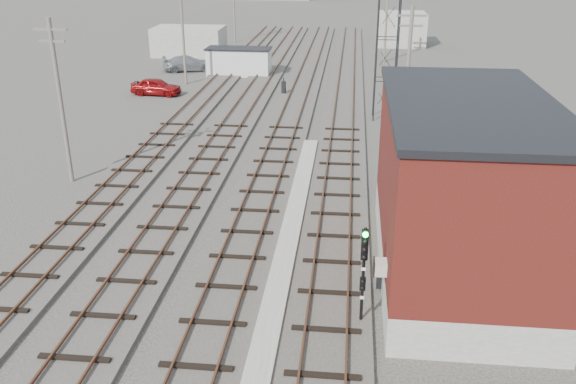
# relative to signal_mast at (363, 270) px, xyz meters

# --- Properties ---
(ground) EXTENTS (320.00, 320.00, 0.00)m
(ground) POSITION_rel_signal_mast_xyz_m (-3.70, 52.21, -2.20)
(ground) COLOR #282621
(ground) RESTS_ON ground
(track_right) EXTENTS (3.20, 90.00, 0.39)m
(track_right) POSITION_rel_signal_mast_xyz_m (-1.20, 31.21, -2.10)
(track_right) COLOR #332D28
(track_right) RESTS_ON ground
(track_mid_right) EXTENTS (3.20, 90.00, 0.39)m
(track_mid_right) POSITION_rel_signal_mast_xyz_m (-5.20, 31.21, -2.10)
(track_mid_right) COLOR #332D28
(track_mid_right) RESTS_ON ground
(track_mid_left) EXTENTS (3.20, 90.00, 0.39)m
(track_mid_left) POSITION_rel_signal_mast_xyz_m (-9.20, 31.21, -2.10)
(track_mid_left) COLOR #332D28
(track_mid_left) RESTS_ON ground
(track_left) EXTENTS (3.20, 90.00, 0.39)m
(track_left) POSITION_rel_signal_mast_xyz_m (-13.20, 31.21, -2.10)
(track_left) COLOR #332D28
(track_left) RESTS_ON ground
(platform_curb) EXTENTS (0.90, 28.00, 0.26)m
(platform_curb) POSITION_rel_signal_mast_xyz_m (-3.20, 6.21, -2.07)
(platform_curb) COLOR gray
(platform_curb) RESTS_ON ground
(brick_building) EXTENTS (6.54, 12.20, 7.22)m
(brick_building) POSITION_rel_signal_mast_xyz_m (3.80, 4.21, 1.43)
(brick_building) COLOR gray
(brick_building) RESTS_ON ground
(lattice_tower) EXTENTS (1.60, 1.60, 15.00)m
(lattice_tower) POSITION_rel_signal_mast_xyz_m (1.80, 27.21, 5.30)
(lattice_tower) COLOR black
(lattice_tower) RESTS_ON ground
(utility_pole_left_a) EXTENTS (1.80, 0.24, 9.00)m
(utility_pole_left_a) POSITION_rel_signal_mast_xyz_m (-16.20, 12.21, 2.60)
(utility_pole_left_a) COLOR #595147
(utility_pole_left_a) RESTS_ON ground
(utility_pole_left_b) EXTENTS (1.80, 0.24, 9.00)m
(utility_pole_left_b) POSITION_rel_signal_mast_xyz_m (-16.20, 37.21, 2.60)
(utility_pole_left_b) COLOR #595147
(utility_pole_left_b) RESTS_ON ground
(utility_pole_left_c) EXTENTS (1.80, 0.24, 9.00)m
(utility_pole_left_c) POSITION_rel_signal_mast_xyz_m (-16.20, 62.21, 2.60)
(utility_pole_left_c) COLOR #595147
(utility_pole_left_c) RESTS_ON ground
(utility_pole_right_a) EXTENTS (1.80, 0.24, 9.00)m
(utility_pole_right_a) POSITION_rel_signal_mast_xyz_m (2.80, 20.21, 2.60)
(utility_pole_right_a) COLOR #595147
(utility_pole_right_a) RESTS_ON ground
(utility_pole_right_b) EXTENTS (1.80, 0.24, 9.00)m
(utility_pole_right_b) POSITION_rel_signal_mast_xyz_m (2.80, 50.21, 2.60)
(utility_pole_right_b) COLOR #595147
(utility_pole_right_b) RESTS_ON ground
(shed_left) EXTENTS (8.00, 5.00, 3.20)m
(shed_left) POSITION_rel_signal_mast_xyz_m (-19.70, 52.21, -0.60)
(shed_left) COLOR gray
(shed_left) RESTS_ON ground
(shed_right) EXTENTS (6.00, 6.00, 4.00)m
(shed_right) POSITION_rel_signal_mast_xyz_m (5.30, 62.21, -0.20)
(shed_right) COLOR gray
(shed_right) RESTS_ON ground
(signal_mast) EXTENTS (0.40, 0.41, 3.80)m
(signal_mast) POSITION_rel_signal_mast_xyz_m (0.00, 0.00, 0.00)
(signal_mast) COLOR gray
(signal_mast) RESTS_ON ground
(switch_stand) EXTENTS (0.38, 0.38, 1.44)m
(switch_stand) POSITION_rel_signal_mast_xyz_m (-6.55, 33.71, -1.52)
(switch_stand) COLOR black
(switch_stand) RESTS_ON ground
(site_trailer) EXTENTS (6.43, 2.86, 2.69)m
(site_trailer) POSITION_rel_signal_mast_xyz_m (-11.93, 41.74, -0.84)
(site_trailer) COLOR silver
(site_trailer) RESTS_ON ground
(car_red) EXTENTS (4.50, 2.15, 1.48)m
(car_red) POSITION_rel_signal_mast_xyz_m (-17.64, 32.67, -1.46)
(car_red) COLOR maroon
(car_red) RESTS_ON ground
(car_silver) EXTENTS (4.06, 2.07, 1.28)m
(car_silver) POSITION_rel_signal_mast_xyz_m (-18.15, 44.64, -1.56)
(car_silver) COLOR #B6B8BF
(car_silver) RESTS_ON ground
(car_grey) EXTENTS (5.62, 3.56, 1.52)m
(car_grey) POSITION_rel_signal_mast_xyz_m (-17.48, 43.13, -1.44)
(car_grey) COLOR slate
(car_grey) RESTS_ON ground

